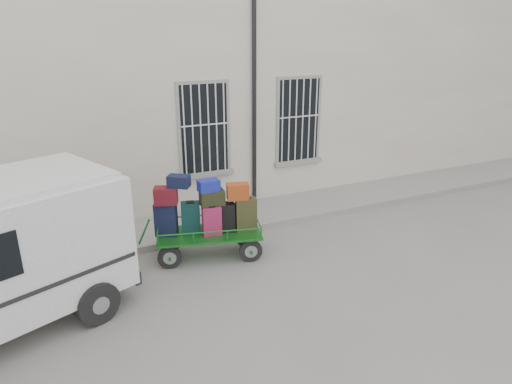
{
  "coord_description": "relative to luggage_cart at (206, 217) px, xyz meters",
  "views": [
    {
      "loc": [
        -3.96,
        -7.72,
        4.58
      ],
      "look_at": [
        0.1,
        1.0,
        1.15
      ],
      "focal_mm": 32.0,
      "sensor_mm": 36.0,
      "label": 1
    }
  ],
  "objects": [
    {
      "name": "ground",
      "position": [
        1.21,
        -0.62,
        -0.91
      ],
      "size": [
        80.0,
        80.0,
        0.0
      ],
      "primitive_type": "plane",
      "color": "slate",
      "rests_on": "ground"
    },
    {
      "name": "building",
      "position": [
        1.21,
        4.88,
        2.09
      ],
      "size": [
        24.0,
        5.15,
        6.0
      ],
      "color": "beige",
      "rests_on": "ground"
    },
    {
      "name": "sidewalk",
      "position": [
        1.21,
        1.58,
        -0.84
      ],
      "size": [
        24.0,
        1.7,
        0.15
      ],
      "primitive_type": "cube",
      "color": "gray",
      "rests_on": "ground"
    },
    {
      "name": "luggage_cart",
      "position": [
        0.0,
        0.0,
        0.0
      ],
      "size": [
        2.58,
        1.49,
        1.85
      ],
      "rotation": [
        0.0,
        0.0,
        -0.26
      ],
      "color": "black",
      "rests_on": "ground"
    }
  ]
}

